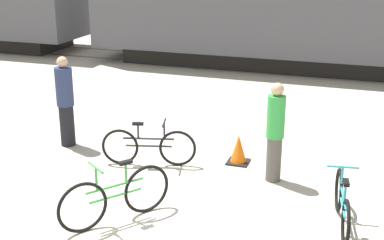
% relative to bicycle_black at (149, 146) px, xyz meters
% --- Properties ---
extents(ground_plane, '(80.00, 80.00, 0.00)m').
position_rel_bicycle_black_xyz_m(ground_plane, '(0.92, -2.47, -0.37)').
color(ground_plane, '#B2A893').
extents(rail_near, '(51.90, 0.07, 0.01)m').
position_rel_bicycle_black_xyz_m(rail_near, '(0.92, 8.26, -0.36)').
color(rail_near, '#4C4238').
rests_on(rail_near, ground_plane).
extents(rail_far, '(51.90, 0.07, 0.01)m').
position_rel_bicycle_black_xyz_m(rail_far, '(0.92, 9.69, -0.36)').
color(rail_far, '#4C4238').
rests_on(rail_far, ground_plane).
extents(bicycle_black, '(1.71, 0.55, 0.85)m').
position_rel_bicycle_black_xyz_m(bicycle_black, '(0.00, 0.00, 0.00)').
color(bicycle_black, black).
rests_on(bicycle_black, ground_plane).
extents(bicycle_green, '(1.12, 1.49, 0.96)m').
position_rel_bicycle_black_xyz_m(bicycle_green, '(0.38, -2.11, 0.04)').
color(bicycle_green, black).
rests_on(bicycle_green, ground_plane).
extents(bicycle_teal, '(0.46, 1.71, 0.84)m').
position_rel_bicycle_black_xyz_m(bicycle_teal, '(3.53, -1.19, -0.01)').
color(bicycle_teal, black).
rests_on(bicycle_teal, ground_plane).
extents(person_in_navy, '(0.34, 0.34, 1.84)m').
position_rel_bicycle_black_xyz_m(person_in_navy, '(-1.97, 0.42, 0.56)').
color(person_in_navy, black).
rests_on(person_in_navy, ground_plane).
extents(person_in_green, '(0.30, 0.30, 1.75)m').
position_rel_bicycle_black_xyz_m(person_in_green, '(2.30, 0.08, 0.53)').
color(person_in_green, '#514C47').
rests_on(person_in_green, ground_plane).
extents(traffic_cone, '(0.40, 0.40, 0.55)m').
position_rel_bicycle_black_xyz_m(traffic_cone, '(1.55, 0.63, -0.11)').
color(traffic_cone, black).
rests_on(traffic_cone, ground_plane).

